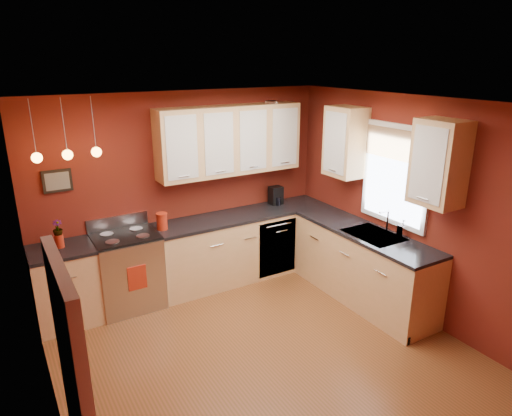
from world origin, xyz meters
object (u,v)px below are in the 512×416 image
sink (374,237)px  coffee_maker (276,196)px  soap_pump (403,228)px  gas_range (128,270)px  red_canister (162,221)px

sink → coffee_maker: (-0.36, 1.63, 0.15)m
sink → coffee_maker: sink is taller
sink → soap_pump: size_ratio=3.26×
sink → soap_pump: (0.25, -0.22, 0.13)m
gas_range → red_canister: size_ratio=5.18×
red_canister → soap_pump: same height
red_canister → sink: bearing=-34.6°
gas_range → coffee_maker: size_ratio=4.23×
gas_range → coffee_maker: 2.34m
gas_range → red_canister: (0.47, -0.01, 0.57)m
gas_range → coffee_maker: bearing=3.3°
red_canister → coffee_maker: coffee_maker is taller
coffee_maker → gas_range: bearing=-177.1°
gas_range → red_canister: red_canister is taller
sink → coffee_maker: 1.68m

